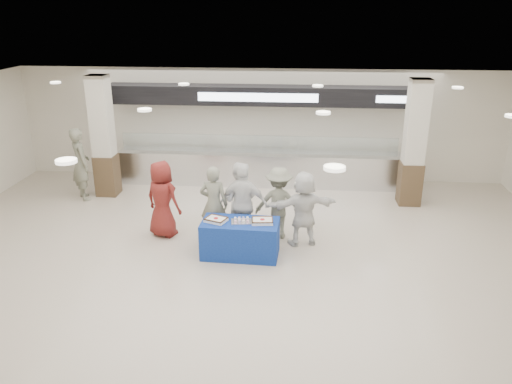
# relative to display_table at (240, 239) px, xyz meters

# --- Properties ---
(ground) EXTENTS (14.00, 14.00, 0.00)m
(ground) POSITION_rel_display_table_xyz_m (0.01, -0.94, -0.38)
(ground) COLOR beige
(ground) RESTS_ON ground
(serving_line) EXTENTS (8.70, 0.85, 2.80)m
(serving_line) POSITION_rel_display_table_xyz_m (0.01, 4.46, 0.78)
(serving_line) COLOR silver
(serving_line) RESTS_ON ground
(column_left) EXTENTS (0.55, 0.55, 3.20)m
(column_left) POSITION_rel_display_table_xyz_m (-3.99, 3.26, 1.15)
(column_left) COLOR #3C2C1B
(column_left) RESTS_ON ground
(column_right) EXTENTS (0.55, 0.55, 3.20)m
(column_right) POSITION_rel_display_table_xyz_m (4.01, 3.26, 1.15)
(column_right) COLOR #3C2C1B
(column_right) RESTS_ON ground
(display_table) EXTENTS (1.58, 0.85, 0.75)m
(display_table) POSITION_rel_display_table_xyz_m (0.00, 0.00, 0.00)
(display_table) COLOR navy
(display_table) RESTS_ON ground
(sheet_cake_left) EXTENTS (0.49, 0.44, 0.09)m
(sheet_cake_left) POSITION_rel_display_table_xyz_m (-0.48, -0.02, 0.42)
(sheet_cake_left) COLOR white
(sheet_cake_left) RESTS_ON display_table
(sheet_cake_right) EXTENTS (0.45, 0.36, 0.09)m
(sheet_cake_right) POSITION_rel_display_table_xyz_m (0.45, -0.01, 0.42)
(sheet_cake_right) COLOR white
(sheet_cake_right) RESTS_ON display_table
(cupcake_tray) EXTENTS (0.45, 0.37, 0.07)m
(cupcake_tray) POSITION_rel_display_table_xyz_m (0.03, -0.00, 0.41)
(cupcake_tray) COLOR silver
(cupcake_tray) RESTS_ON display_table
(civilian_maroon) EXTENTS (0.99, 0.84, 1.72)m
(civilian_maroon) POSITION_rel_display_table_xyz_m (-1.81, 0.83, 0.48)
(civilian_maroon) COLOR maroon
(civilian_maroon) RESTS_ON ground
(soldier_a) EXTENTS (0.66, 0.48, 1.69)m
(soldier_a) POSITION_rel_display_table_xyz_m (-0.64, 0.66, 0.47)
(soldier_a) COLOR slate
(soldier_a) RESTS_ON ground
(chef_tall) EXTENTS (0.87, 0.70, 1.72)m
(chef_tall) POSITION_rel_display_table_xyz_m (-0.12, 0.90, 0.49)
(chef_tall) COLOR white
(chef_tall) RESTS_ON ground
(chef_short) EXTENTS (1.07, 0.55, 1.75)m
(chef_short) POSITION_rel_display_table_xyz_m (0.01, 0.65, 0.50)
(chef_short) COLOR white
(chef_short) RESTS_ON ground
(soldier_b) EXTENTS (1.06, 0.63, 1.61)m
(soldier_b) POSITION_rel_display_table_xyz_m (0.74, 0.96, 0.43)
(soldier_b) COLOR slate
(soldier_b) RESTS_ON ground
(civilian_white) EXTENTS (1.59, 0.87, 1.63)m
(civilian_white) POSITION_rel_display_table_xyz_m (1.27, 0.64, 0.44)
(civilian_white) COLOR white
(civilian_white) RESTS_ON ground
(soldier_bg) EXTENTS (0.79, 0.83, 1.91)m
(soldier_bg) POSITION_rel_display_table_xyz_m (-4.52, 2.88, 0.58)
(soldier_bg) COLOR slate
(soldier_bg) RESTS_ON ground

